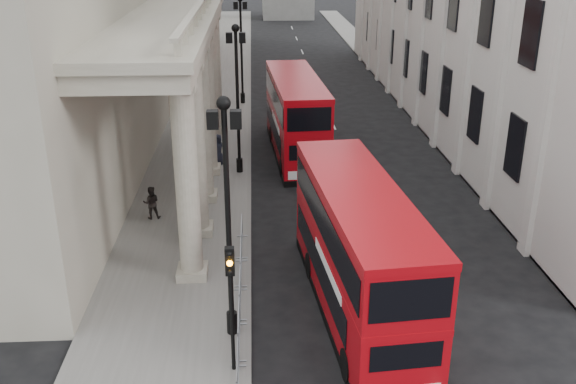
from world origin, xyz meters
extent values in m
cube|color=slate|center=(-3.00, 30.00, 0.06)|extent=(6.00, 140.00, 0.12)
cube|color=slate|center=(13.50, 30.00, 0.06)|extent=(3.00, 140.00, 0.12)
cube|color=slate|center=(-0.05, 30.00, 0.07)|extent=(0.20, 140.00, 0.14)
cube|color=gray|center=(-10.50, 18.00, 6.00)|extent=(9.00, 28.00, 12.00)
cylinder|color=black|center=(-0.60, 4.00, 0.52)|extent=(0.36, 0.36, 0.80)
cylinder|color=black|center=(-0.60, 4.00, 4.12)|extent=(0.18, 0.18, 8.00)
sphere|color=black|center=(-0.60, 4.00, 8.22)|extent=(0.44, 0.44, 0.44)
cube|color=black|center=(-0.25, 4.00, 7.72)|extent=(0.35, 0.35, 0.55)
cube|color=black|center=(-0.95, 4.00, 7.72)|extent=(0.35, 0.35, 0.55)
cylinder|color=black|center=(-0.60, 20.00, 0.52)|extent=(0.36, 0.36, 0.80)
cylinder|color=black|center=(-0.60, 20.00, 4.12)|extent=(0.18, 0.18, 8.00)
sphere|color=black|center=(-0.60, 20.00, 8.22)|extent=(0.44, 0.44, 0.44)
cube|color=black|center=(-0.25, 20.00, 7.72)|extent=(0.35, 0.35, 0.55)
cube|color=black|center=(-0.95, 20.00, 7.72)|extent=(0.35, 0.35, 0.55)
cylinder|color=black|center=(-0.60, 36.00, 0.52)|extent=(0.36, 0.36, 0.80)
cylinder|color=black|center=(-0.60, 36.00, 4.12)|extent=(0.18, 0.18, 8.00)
cube|color=black|center=(-0.25, 36.00, 7.72)|extent=(0.35, 0.35, 0.55)
cube|color=black|center=(-0.95, 36.00, 7.72)|extent=(0.35, 0.35, 0.55)
cylinder|color=black|center=(-0.50, 2.00, 1.82)|extent=(0.12, 0.12, 3.40)
cube|color=black|center=(-0.50, 2.00, 3.97)|extent=(0.28, 0.22, 0.90)
sphere|color=black|center=(-0.50, 1.87, 4.27)|extent=(0.18, 0.18, 0.18)
sphere|color=orange|center=(-0.50, 1.87, 3.97)|extent=(0.18, 0.18, 0.18)
sphere|color=black|center=(-0.50, 1.87, 3.67)|extent=(0.18, 0.18, 0.18)
cube|color=gray|center=(-0.35, 1.05, 0.67)|extent=(0.50, 2.30, 1.10)
cube|color=gray|center=(-0.35, 3.40, 0.67)|extent=(0.50, 2.30, 1.10)
cube|color=gray|center=(-0.35, 5.75, 0.67)|extent=(0.50, 2.30, 1.10)
cube|color=gray|center=(-0.35, 8.10, 0.67)|extent=(0.50, 2.30, 1.10)
cube|color=gray|center=(-0.35, 10.45, 0.67)|extent=(0.50, 2.30, 1.10)
cube|color=#B00810|center=(3.90, 5.40, 1.42)|extent=(3.65, 11.28, 2.11)
cube|color=#B00810|center=(3.90, 5.40, 3.61)|extent=(3.65, 11.28, 1.85)
cube|color=#B00810|center=(3.90, 5.40, 4.67)|extent=(3.70, 11.32, 0.26)
cube|color=black|center=(3.90, 5.40, 0.18)|extent=(3.67, 11.28, 0.37)
cube|color=black|center=(3.90, 5.40, 1.69)|extent=(3.52, 9.18, 1.06)
cube|color=black|center=(3.90, 5.40, 3.72)|extent=(3.65, 10.65, 1.16)
cylinder|color=black|center=(3.07, 1.46, 0.53)|extent=(0.43, 1.08, 1.06)
cylinder|color=black|center=(5.45, 1.68, 0.53)|extent=(0.43, 1.08, 1.06)
cylinder|color=black|center=(2.48, 7.87, 0.53)|extent=(0.43, 1.08, 1.06)
cylinder|color=black|center=(4.85, 8.09, 0.53)|extent=(0.43, 1.08, 1.06)
cube|color=#AF0810|center=(2.85, 23.31, 1.44)|extent=(3.33, 11.33, 2.13)
cube|color=#AF0810|center=(2.85, 23.31, 3.65)|extent=(3.33, 11.33, 1.86)
cube|color=#AF0810|center=(2.85, 23.31, 4.72)|extent=(3.37, 11.37, 0.27)
cube|color=black|center=(2.85, 23.31, 0.19)|extent=(3.35, 11.33, 0.37)
cube|color=black|center=(2.85, 23.31, 1.71)|extent=(3.26, 9.20, 1.07)
cube|color=black|center=(2.85, 23.31, 3.76)|extent=(3.35, 10.69, 1.17)
cube|color=white|center=(3.18, 17.74, 0.69)|extent=(2.24, 0.20, 0.48)
cube|color=yellow|center=(3.18, 17.73, 0.34)|extent=(0.59, 0.08, 0.14)
cylinder|color=black|center=(1.88, 19.36, 0.53)|extent=(0.40, 1.08, 1.07)
cylinder|color=black|center=(4.28, 19.50, 0.53)|extent=(0.40, 1.08, 1.07)
cylinder|color=black|center=(1.49, 25.85, 0.53)|extent=(0.40, 1.08, 1.07)
cylinder|color=black|center=(3.90, 25.99, 0.53)|extent=(0.40, 1.08, 1.07)
imported|color=black|center=(-2.59, 10.94, 1.04)|extent=(0.79, 0.68, 1.84)
imported|color=black|center=(-4.71, 13.75, 0.93)|extent=(0.85, 0.70, 1.62)
imported|color=black|center=(-1.88, 21.36, 1.04)|extent=(1.02, 0.81, 1.84)
camera|label=1|loc=(0.31, -14.76, 12.97)|focal=40.00mm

